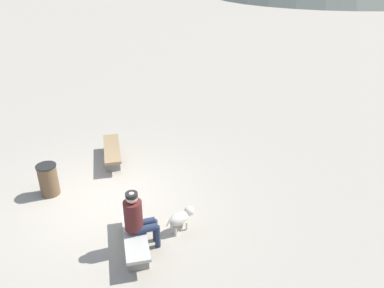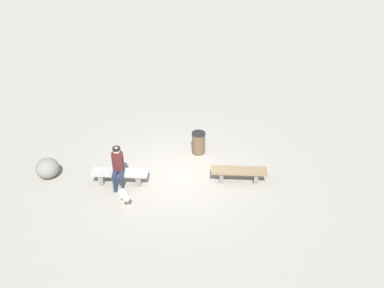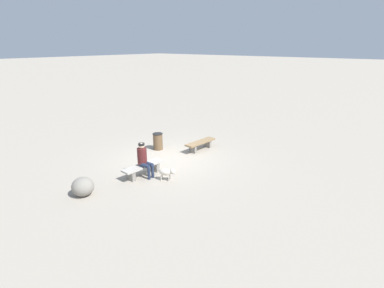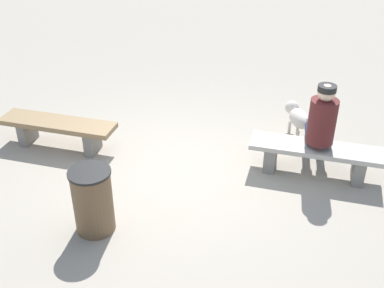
{
  "view_description": "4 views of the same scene",
  "coord_description": "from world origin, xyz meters",
  "views": [
    {
      "loc": [
        7.74,
        -0.27,
        5.26
      ],
      "look_at": [
        -0.6,
        2.24,
        0.86
      ],
      "focal_mm": 35.72,
      "sensor_mm": 36.0,
      "label": 1
    },
    {
      "loc": [
        -0.26,
        10.43,
        7.78
      ],
      "look_at": [
        -0.42,
        -0.76,
        0.71
      ],
      "focal_mm": 38.06,
      "sensor_mm": 36.0,
      "label": 2
    },
    {
      "loc": [
        8.8,
        8.35,
        4.79
      ],
      "look_at": [
        -1.35,
        0.18,
        0.4
      ],
      "focal_mm": 27.97,
      "sensor_mm": 36.0,
      "label": 3
    },
    {
      "loc": [
        1.3,
        -5.24,
        3.64
      ],
      "look_at": [
        0.28,
        -0.38,
        0.69
      ],
      "focal_mm": 44.38,
      "sensor_mm": 36.0,
      "label": 4
    }
  ],
  "objects": [
    {
      "name": "dog",
      "position": [
        1.56,
        1.35,
        0.33
      ],
      "size": [
        0.45,
        0.67,
        0.48
      ],
      "rotation": [
        0.0,
        0.0,
        2.02
      ],
      "color": "beige",
      "rests_on": "ground"
    },
    {
      "name": "trash_bin",
      "position": [
        -0.65,
        -1.33,
        0.4
      ],
      "size": [
        0.47,
        0.47,
        0.79
      ],
      "color": "brown",
      "rests_on": "ground"
    },
    {
      "name": "seated_person",
      "position": [
        1.83,
        0.42,
        0.75
      ],
      "size": [
        0.36,
        0.66,
        1.31
      ],
      "rotation": [
        0.0,
        0.0,
        0.02
      ],
      "color": "#511E1E",
      "rests_on": "ground"
    },
    {
      "name": "ground",
      "position": [
        0.0,
        0.0,
        -0.03
      ],
      "size": [
        210.0,
        210.0,
        0.06
      ],
      "primitive_type": "cube",
      "color": "#9E9384"
    },
    {
      "name": "bench_left",
      "position": [
        -1.85,
        0.3,
        0.31
      ],
      "size": [
        1.75,
        0.54,
        0.43
      ],
      "rotation": [
        0.0,
        0.0,
        -0.07
      ],
      "color": "gray",
      "rests_on": "ground"
    },
    {
      "name": "boulder",
      "position": [
        4.14,
        -0.02,
        0.32
      ],
      "size": [
        0.85,
        0.87,
        0.63
      ],
      "primitive_type": "ellipsoid",
      "rotation": [
        0.0,
        0.0,
        2.94
      ],
      "color": "gray",
      "rests_on": "ground"
    },
    {
      "name": "bench_right",
      "position": [
        1.81,
        0.34,
        0.29
      ],
      "size": [
        1.75,
        0.55,
        0.42
      ],
      "rotation": [
        0.0,
        0.0,
        -0.07
      ],
      "color": "gray",
      "rests_on": "ground"
    }
  ]
}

